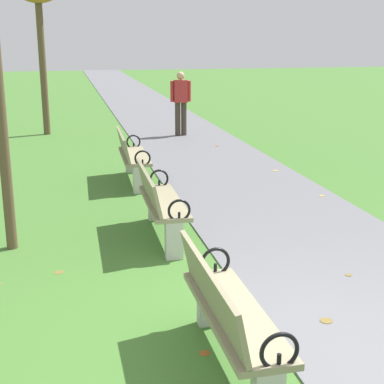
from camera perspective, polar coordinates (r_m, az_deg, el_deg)
ground_plane at (r=4.85m, az=9.31°, el=-16.18°), size 80.00×80.00×0.00m
paved_walkway at (r=22.14m, az=-5.13°, el=8.84°), size 2.63×44.00×0.02m
park_bench_1 at (r=4.43m, az=3.59°, el=-12.03°), size 0.48×1.60×0.90m
park_bench_2 at (r=7.24m, az=-3.28°, el=-0.96°), size 0.50×1.61×0.90m
park_bench_3 at (r=10.06m, az=-6.09°, el=3.65°), size 0.51×1.61×0.90m
pedestrian_walking at (r=14.72m, az=-1.14°, el=9.19°), size 0.53×0.24×1.62m
scattered_leaves at (r=6.94m, az=0.72°, el=-5.80°), size 4.93×10.75×0.02m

